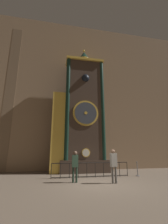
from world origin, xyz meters
The scene contains 7 objects.
ground_plane centered at (0.00, 0.00, 0.00)m, with size 28.00×28.00×0.00m, color brown.
cathedral_back_wall centered at (-0.09, 5.75, 7.50)m, with size 24.00×0.32×15.01m.
clock_tower centered at (-0.35, 4.31, 4.75)m, with size 4.64×1.79×11.14m.
railing_fence centered at (-0.04, 2.01, 0.51)m, with size 5.09×0.05×0.91m.
visitor_near centered at (-1.29, 0.62, 1.00)m, with size 0.35×0.24×1.65m.
visitor_far centered at (0.74, 0.03, 1.04)m, with size 0.36×0.25×1.73m.
stanchion_post centered at (3.18, 1.90, 0.30)m, with size 0.28×0.28×0.94m.
Camera 1 is at (-2.48, -8.03, 1.70)m, focal length 24.00 mm.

